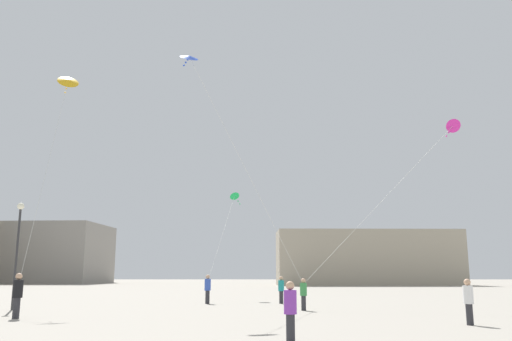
# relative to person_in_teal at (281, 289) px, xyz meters

# --- Properties ---
(person_in_teal) EXTENTS (0.36, 0.36, 1.67)m
(person_in_teal) POSITION_rel_person_in_teal_xyz_m (0.00, 0.00, 0.00)
(person_in_teal) COLOR #2D2D33
(person_in_teal) RESTS_ON ground_plane
(person_in_green) EXTENTS (0.35, 0.35, 1.60)m
(person_in_green) POSITION_rel_person_in_teal_xyz_m (0.88, -6.00, -0.04)
(person_in_green) COLOR #2D2D33
(person_in_green) RESTS_ON ground_plane
(person_in_white) EXTENTS (0.36, 0.36, 1.65)m
(person_in_white) POSITION_rel_person_in_teal_xyz_m (6.30, -13.46, -0.01)
(person_in_white) COLOR #2D2D33
(person_in_white) RESTS_ON ground_plane
(person_in_purple) EXTENTS (0.36, 0.36, 1.64)m
(person_in_purple) POSITION_rel_person_in_teal_xyz_m (-0.51, -18.25, -0.01)
(person_in_purple) COLOR #2D2D33
(person_in_purple) RESTS_ON ground_plane
(person_in_black) EXTENTS (0.40, 0.40, 1.86)m
(person_in_black) POSITION_rel_person_in_teal_xyz_m (-11.49, -10.79, 0.11)
(person_in_black) COLOR #2D2D33
(person_in_black) RESTS_ON ground_plane
(person_in_blue) EXTENTS (0.38, 0.38, 1.76)m
(person_in_blue) POSITION_rel_person_in_teal_xyz_m (-4.55, -0.18, 0.05)
(person_in_blue) COLOR #2D2D33
(person_in_blue) RESTS_ON ground_plane
(kite_emerald_diamond) EXTENTS (1.76, 7.48, 6.72)m
(kite_emerald_diamond) POSITION_rel_person_in_teal_xyz_m (-3.28, 6.70, 6.65)
(kite_emerald_diamond) COLOR green
(kite_magenta_diamond) EXTENTS (9.83, 3.37, 9.62)m
(kite_magenta_diamond) POSITION_rel_person_in_teal_xyz_m (10.06, -3.00, 9.41)
(kite_magenta_diamond) COLOR #D12899
(kite_amber_diamond) EXTENTS (2.27, 8.39, 12.57)m
(kite_amber_diamond) POSITION_rel_person_in_teal_xyz_m (-12.96, -3.17, 12.33)
(kite_amber_diamond) COLOR yellow
(kite_cobalt_diamond) EXTENTS (6.63, 1.41, 12.31)m
(kite_cobalt_diamond) POSITION_rel_person_in_teal_xyz_m (-5.03, -6.79, 12.20)
(kite_cobalt_diamond) COLOR blue
(building_centre_hall) EXTENTS (16.80, 17.34, 10.67)m
(building_centre_hall) POSITION_rel_person_in_teal_xyz_m (-38.49, 64.42, 4.42)
(building_centre_hall) COLOR gray
(building_centre_hall) RESTS_ON ground_plane
(building_right_hall) EXTENTS (28.20, 9.64, 8.33)m
(building_right_hall) POSITION_rel_person_in_teal_xyz_m (15.51, 49.44, 3.25)
(building_right_hall) COLOR #A39984
(building_right_hall) RESTS_ON ground_plane
(lamppost_west) EXTENTS (0.36, 0.36, 5.53)m
(lamppost_west) POSITION_rel_person_in_teal_xyz_m (-14.07, -5.57, 2.75)
(lamppost_west) COLOR #2D2D30
(lamppost_west) RESTS_ON ground_plane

